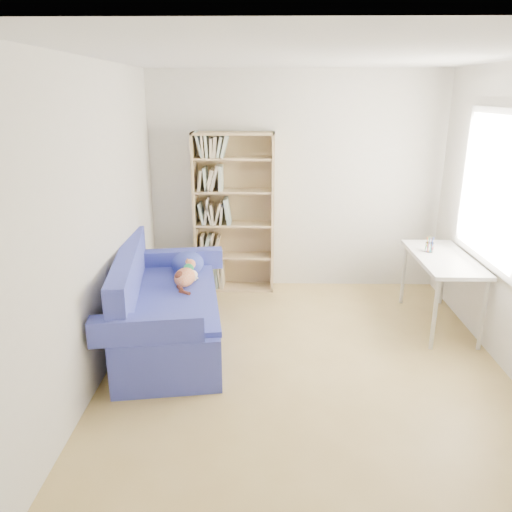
{
  "coord_description": "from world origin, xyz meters",
  "views": [
    {
      "loc": [
        -0.37,
        -3.98,
        2.34
      ],
      "look_at": [
        -0.45,
        0.54,
        0.85
      ],
      "focal_mm": 35.0,
      "sensor_mm": 36.0,
      "label": 1
    }
  ],
  "objects": [
    {
      "name": "ground",
      "position": [
        0.0,
        0.0,
        0.0
      ],
      "size": [
        4.0,
        4.0,
        0.0
      ],
      "primitive_type": "plane",
      "color": "#9F8348",
      "rests_on": "ground"
    },
    {
      "name": "room_shell",
      "position": [
        0.1,
        0.03,
        1.64
      ],
      "size": [
        3.54,
        4.04,
        2.62
      ],
      "color": "silver",
      "rests_on": "ground"
    },
    {
      "name": "sofa",
      "position": [
        -1.33,
        0.41,
        0.35
      ],
      "size": [
        1.17,
        2.02,
        0.93
      ],
      "rotation": [
        0.0,
        0.0,
        0.15
      ],
      "color": "navy",
      "rests_on": "ground"
    },
    {
      "name": "pen_cup",
      "position": [
        1.35,
        1.02,
        0.81
      ],
      "size": [
        0.09,
        0.09,
        0.17
      ],
      "color": "white",
      "rests_on": "desk"
    },
    {
      "name": "desk",
      "position": [
        1.45,
        0.86,
        0.68
      ],
      "size": [
        0.55,
        1.2,
        0.75
      ],
      "color": "silver",
      "rests_on": "ground"
    },
    {
      "name": "bookshelf",
      "position": [
        -0.74,
        1.84,
        0.88
      ],
      "size": [
        0.95,
        0.3,
        1.91
      ],
      "color": "tan",
      "rests_on": "ground"
    }
  ]
}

